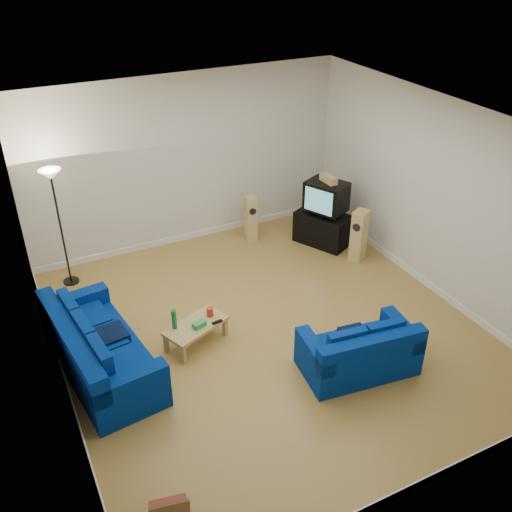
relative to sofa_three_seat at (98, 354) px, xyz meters
name	(u,v)px	position (x,y,z in m)	size (l,w,h in m)	color
room	(269,242)	(2.51, -0.20, 1.22)	(6.01, 6.51, 3.21)	olive
sofa_three_seat	(98,354)	(0.00, 0.00, 0.00)	(1.26, 2.38, 0.88)	navy
sofa_loveseat	(360,354)	(3.22, -1.57, -0.03)	(1.64, 1.04, 0.77)	navy
coffee_table	(196,327)	(1.42, -0.01, -0.04)	(1.05, 0.79, 0.34)	tan
bottle	(174,319)	(1.13, 0.05, 0.17)	(0.07, 0.07, 0.31)	#197233
tissue_box	(199,324)	(1.45, -0.08, 0.05)	(0.19, 0.11, 0.08)	green
red_canister	(210,312)	(1.70, 0.09, 0.09)	(0.10, 0.10, 0.14)	red
remote	(217,322)	(1.72, -0.11, 0.02)	(0.16, 0.05, 0.02)	black
tv_stand	(323,228)	(4.71, 1.74, -0.02)	(1.01, 0.56, 0.62)	black
av_receiver	(321,211)	(4.69, 1.80, 0.34)	(0.40, 0.33, 0.09)	black
television	(326,196)	(4.73, 1.71, 0.66)	(0.79, 0.88, 0.56)	black
centre_speaker	(328,179)	(4.75, 1.71, 1.01)	(0.37, 0.15, 0.13)	tan
speaker_left	(251,218)	(3.55, 2.50, 0.12)	(0.25, 0.31, 0.89)	tan
speaker_right	(359,235)	(4.96, 0.93, 0.16)	(0.36, 0.34, 0.98)	tan
floor_lamp	(54,191)	(0.08, 2.50, 1.39)	(0.36, 0.36, 2.08)	black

